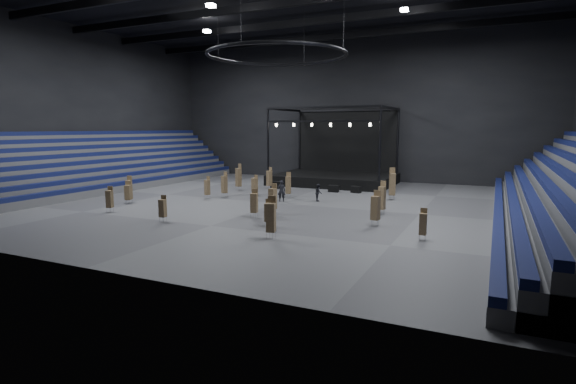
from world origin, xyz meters
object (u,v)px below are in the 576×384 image
at_px(chair_stack_6, 376,207).
at_px(man_center, 281,191).
at_px(flight_case_left, 276,185).
at_px(chair_stack_12, 271,217).
at_px(chair_stack_1, 268,212).
at_px(chair_stack_13, 163,208).
at_px(chair_stack_2, 255,184).
at_px(chair_stack_9, 423,224).
at_px(chair_stack_17, 254,202).
at_px(chair_stack_3, 288,185).
at_px(chair_stack_7, 207,187).
at_px(chair_stack_5, 239,177).
at_px(chair_stack_8, 392,184).
at_px(chair_stack_4, 382,197).
at_px(chair_stack_14, 224,184).
at_px(crew_member, 318,193).
at_px(chair_stack_0, 128,192).
at_px(chair_stack_15, 110,199).
at_px(chair_stack_11, 273,198).
at_px(chair_stack_16, 129,189).
at_px(stage, 336,172).
at_px(flight_case_mid, 334,189).
at_px(chair_stack_10, 269,178).
at_px(flight_case_right, 356,190).

bearing_deg(chair_stack_6, man_center, 157.48).
relative_size(flight_case_left, chair_stack_12, 0.45).
xyz_separation_m(chair_stack_1, chair_stack_13, (-7.65, -1.80, 0.00)).
bearing_deg(chair_stack_2, man_center, -10.15).
xyz_separation_m(chair_stack_1, chair_stack_9, (10.24, 0.58, 0.01)).
distance_m(chair_stack_13, chair_stack_17, 6.67).
bearing_deg(chair_stack_3, chair_stack_7, -164.12).
bearing_deg(chair_stack_5, chair_stack_13, -54.09).
bearing_deg(chair_stack_8, chair_stack_5, 161.41).
height_order(chair_stack_4, chair_stack_8, chair_stack_8).
relative_size(chair_stack_2, chair_stack_6, 0.83).
bearing_deg(chair_stack_13, chair_stack_3, 68.71).
xyz_separation_m(chair_stack_5, chair_stack_14, (1.17, -4.62, -0.19)).
bearing_deg(chair_stack_6, crew_member, 142.00).
bearing_deg(chair_stack_0, chair_stack_9, -25.49).
bearing_deg(chair_stack_7, flight_case_left, 83.63).
distance_m(chair_stack_14, chair_stack_15, 11.55).
relative_size(flight_case_left, chair_stack_14, 0.49).
relative_size(chair_stack_14, chair_stack_15, 1.18).
relative_size(chair_stack_1, chair_stack_11, 0.79).
distance_m(chair_stack_1, chair_stack_16, 16.16).
height_order(chair_stack_5, chair_stack_8, chair_stack_8).
height_order(chair_stack_3, crew_member, chair_stack_3).
height_order(chair_stack_0, crew_member, chair_stack_0).
bearing_deg(crew_member, chair_stack_15, 107.88).
xyz_separation_m(chair_stack_12, chair_stack_17, (-4.12, 5.24, -0.20)).
bearing_deg(chair_stack_0, chair_stack_12, -38.99).
height_order(stage, chair_stack_0, stage).
distance_m(chair_stack_3, chair_stack_8, 9.93).
bearing_deg(chair_stack_17, chair_stack_14, 120.77).
bearing_deg(stage, chair_stack_12, -78.97).
xyz_separation_m(flight_case_mid, chair_stack_2, (-6.48, -5.54, 0.75)).
relative_size(chair_stack_3, chair_stack_6, 0.99).
bearing_deg(flight_case_left, crew_member, -39.76).
height_order(chair_stack_10, chair_stack_16, chair_stack_16).
relative_size(flight_case_left, chair_stack_5, 0.42).
bearing_deg(flight_case_right, man_center, -119.49).
bearing_deg(chair_stack_0, chair_stack_3, 19.72).
bearing_deg(flight_case_mid, chair_stack_8, -21.12).
xyz_separation_m(stage, chair_stack_2, (-4.22, -12.89, -0.34)).
xyz_separation_m(flight_case_left, chair_stack_4, (14.37, -10.15, 0.95)).
xyz_separation_m(chair_stack_5, chair_stack_9, (21.62, -14.32, -0.43)).
relative_size(chair_stack_9, chair_stack_14, 0.79).
relative_size(chair_stack_6, chair_stack_16, 1.00).
bearing_deg(chair_stack_1, chair_stack_12, -72.60).
bearing_deg(chair_stack_4, flight_case_right, 126.23).
bearing_deg(chair_stack_12, flight_case_mid, 86.55).
height_order(flight_case_mid, chair_stack_12, chair_stack_12).
xyz_separation_m(chair_stack_4, crew_member, (-6.85, 3.89, -0.54)).
bearing_deg(chair_stack_16, chair_stack_15, -84.82).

